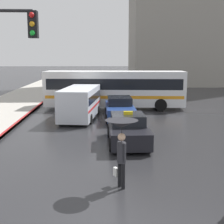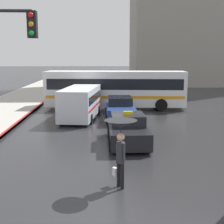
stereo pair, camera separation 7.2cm
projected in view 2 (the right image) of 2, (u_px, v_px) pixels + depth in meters
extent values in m
cube|color=black|center=(128.00, 133.00, 15.10)|extent=(1.80, 4.05, 0.75)
cube|color=black|center=(128.00, 119.00, 15.19)|extent=(1.58, 1.82, 0.53)
cylinder|color=black|center=(149.00, 145.00, 13.94)|extent=(0.20, 0.60, 0.60)
cylinder|color=black|center=(111.00, 145.00, 13.87)|extent=(0.20, 0.60, 0.60)
cylinder|color=black|center=(142.00, 132.00, 16.41)|extent=(0.20, 0.60, 0.60)
cylinder|color=black|center=(109.00, 132.00, 16.34)|extent=(0.20, 0.60, 0.60)
cube|color=yellow|center=(128.00, 113.00, 14.93)|extent=(0.44, 0.16, 0.16)
cube|color=navy|center=(120.00, 111.00, 21.16)|extent=(1.80, 4.73, 0.82)
cube|color=black|center=(120.00, 101.00, 21.27)|extent=(1.58, 2.13, 0.52)
cylinder|color=black|center=(135.00, 119.00, 19.79)|extent=(0.20, 0.60, 0.60)
cylinder|color=black|center=(108.00, 119.00, 19.73)|extent=(0.20, 0.60, 0.60)
cylinder|color=black|center=(130.00, 111.00, 22.68)|extent=(0.20, 0.60, 0.60)
cylinder|color=black|center=(107.00, 111.00, 22.61)|extent=(0.20, 0.60, 0.60)
cube|color=silver|center=(81.00, 102.00, 21.31)|extent=(2.75, 5.95, 1.97)
cube|color=black|center=(81.00, 97.00, 21.25)|extent=(2.70, 5.50, 0.51)
cube|color=red|center=(81.00, 106.00, 21.36)|extent=(2.74, 5.73, 0.14)
cylinder|color=black|center=(91.00, 119.00, 19.68)|extent=(0.28, 0.65, 0.63)
cylinder|color=black|center=(61.00, 118.00, 19.86)|extent=(0.28, 0.65, 0.63)
cylinder|color=black|center=(98.00, 110.00, 23.06)|extent=(0.28, 0.65, 0.63)
cylinder|color=black|center=(73.00, 110.00, 23.23)|extent=(0.28, 0.65, 0.63)
cube|color=silver|center=(115.00, 88.00, 25.56)|extent=(11.45, 3.42, 2.79)
cube|color=black|center=(115.00, 83.00, 25.48)|extent=(10.89, 3.40, 0.86)
cube|color=orange|center=(115.00, 95.00, 25.66)|extent=(11.12, 3.42, 0.24)
cylinder|color=black|center=(65.00, 104.00, 24.75)|extent=(0.98, 0.36, 0.96)
cylinder|color=black|center=(70.00, 100.00, 27.11)|extent=(0.98, 0.36, 0.96)
cylinder|color=black|center=(161.00, 105.00, 24.42)|extent=(0.98, 0.36, 0.96)
cylinder|color=black|center=(158.00, 101.00, 26.78)|extent=(0.98, 0.36, 0.96)
cylinder|color=black|center=(122.00, 176.00, 9.88)|extent=(0.16, 0.16, 0.84)
cylinder|color=black|center=(119.00, 174.00, 10.07)|extent=(0.16, 0.16, 0.84)
cylinder|color=#28282D|center=(121.00, 153.00, 9.85)|extent=(0.39, 0.39, 0.67)
sphere|color=#DBAD89|center=(121.00, 137.00, 9.76)|extent=(0.25, 0.25, 0.25)
cylinder|color=#28282D|center=(124.00, 153.00, 9.68)|extent=(0.09, 0.09, 0.57)
cylinder|color=#28282D|center=(118.00, 150.00, 10.00)|extent=(0.09, 0.09, 0.57)
cone|color=#232328|center=(121.00, 124.00, 9.69)|extent=(1.04, 1.04, 0.23)
cylinder|color=black|center=(121.00, 135.00, 9.75)|extent=(0.02, 0.02, 0.69)
cube|color=white|center=(115.00, 172.00, 10.17)|extent=(0.17, 0.21, 0.28)
cube|color=black|center=(32.00, 25.00, 9.45)|extent=(0.28, 0.28, 0.80)
sphere|color=red|center=(31.00, 15.00, 9.25)|extent=(0.16, 0.16, 0.16)
sphere|color=orange|center=(31.00, 24.00, 9.29)|extent=(0.16, 0.16, 0.16)
sphere|color=green|center=(32.00, 33.00, 9.34)|extent=(0.16, 0.16, 0.16)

